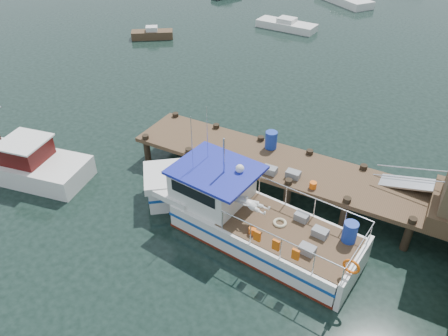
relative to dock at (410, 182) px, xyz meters
The scene contains 6 objects.
ground_plane 6.89m from the dock, behind, with size 160.00×160.00×0.00m, color black.
dock is the anchor object (origin of this frame).
lobster_boat 6.87m from the dock, 148.75° to the right, with size 10.32×3.96×4.96m.
work_boat 17.88m from the dock, 163.24° to the right, with size 8.04×3.63×4.20m.
moored_rowboat 27.25m from the dock, 148.66° to the left, with size 3.54×2.97×1.01m.
moored_a 26.28m from the dock, 122.51° to the left, with size 5.52×2.20×1.00m.
Camera 1 is at (6.71, -15.45, 12.56)m, focal length 35.00 mm.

